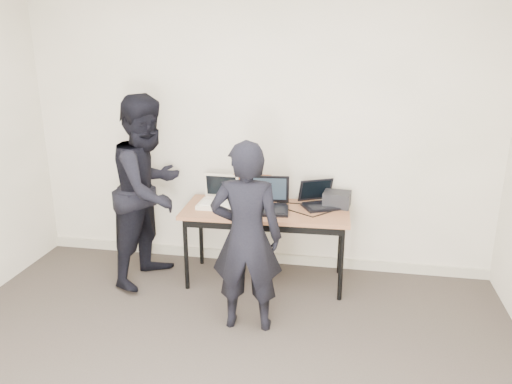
% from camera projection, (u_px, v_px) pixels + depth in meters
% --- Properties ---
extents(room, '(4.60, 4.60, 2.80)m').
position_uv_depth(room, '(183.00, 209.00, 2.64)').
color(room, '#3B332D').
rests_on(room, ground).
extents(desk, '(1.52, 0.70, 0.72)m').
position_uv_depth(desk, '(266.00, 215.00, 4.54)').
color(desk, brown).
rests_on(desk, ground).
extents(laptop_beige, '(0.34, 0.33, 0.27)m').
position_uv_depth(laptop_beige, '(218.00, 200.00, 4.61)').
color(laptop_beige, beige).
rests_on(laptop_beige, desk).
extents(laptop_center, '(0.41, 0.40, 0.29)m').
position_uv_depth(laptop_center, '(268.00, 202.00, 4.50)').
color(laptop_center, black).
rests_on(laptop_center, desk).
extents(laptop_right, '(0.43, 0.42, 0.24)m').
position_uv_depth(laptop_right, '(319.00, 200.00, 4.59)').
color(laptop_right, black).
rests_on(laptop_right, desk).
extents(leather_satchel, '(0.37, 0.20, 0.25)m').
position_uv_depth(leather_satchel, '(251.00, 187.00, 4.72)').
color(leather_satchel, brown).
rests_on(leather_satchel, desk).
extents(tissue, '(0.15, 0.12, 0.08)m').
position_uv_depth(tissue, '(254.00, 172.00, 4.68)').
color(tissue, white).
rests_on(tissue, leather_satchel).
extents(equipment_box, '(0.26, 0.23, 0.14)m').
position_uv_depth(equipment_box, '(337.00, 199.00, 4.57)').
color(equipment_box, black).
rests_on(equipment_box, desk).
extents(power_brick, '(0.09, 0.06, 0.03)m').
position_uv_depth(power_brick, '(238.00, 212.00, 4.39)').
color(power_brick, black).
rests_on(power_brick, desk).
extents(cables, '(1.15, 0.41, 0.01)m').
position_uv_depth(cables, '(271.00, 209.00, 4.50)').
color(cables, black).
rests_on(cables, desk).
extents(person_typist, '(0.58, 0.40, 1.51)m').
position_uv_depth(person_typist, '(246.00, 237.00, 3.79)').
color(person_typist, black).
rests_on(person_typist, ground).
extents(person_observer, '(0.85, 0.99, 1.75)m').
position_uv_depth(person_observer, '(149.00, 190.00, 4.56)').
color(person_observer, black).
rests_on(person_observer, ground).
extents(baseboard, '(4.50, 0.03, 0.10)m').
position_uv_depth(baseboard, '(257.00, 257.00, 5.13)').
color(baseboard, '#BAB29A').
rests_on(baseboard, ground).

